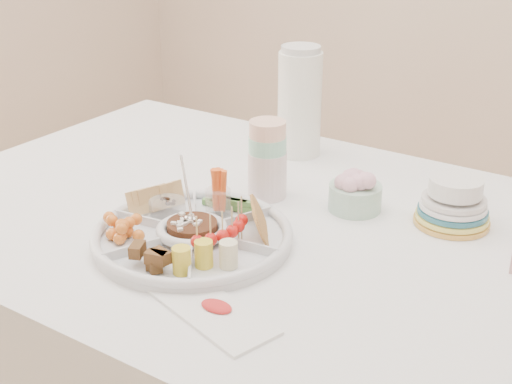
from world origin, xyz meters
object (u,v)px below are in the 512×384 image
Objects in this scene: party_tray at (192,233)px; plate_stack at (454,202)px; thermos at (300,100)px; dining_table at (257,365)px.

party_tray is 0.53m from plate_stack.
thermos reaches higher than party_tray.
dining_table is at bearing -150.86° from plate_stack.
dining_table is 9.94× the size of plate_stack.
plate_stack is (0.39, 0.36, 0.03)m from party_tray.
party_tray is at bearing -81.70° from thermos.
party_tray is at bearing -103.51° from dining_table.
thermos is 0.50m from plate_stack.
plate_stack reaches higher than party_tray.
thermos reaches higher than plate_stack.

